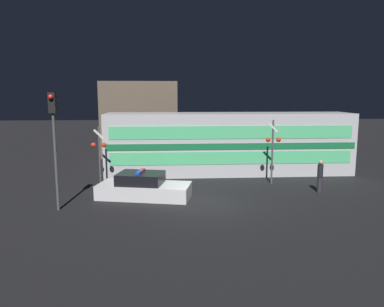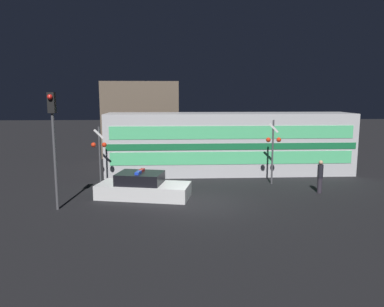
# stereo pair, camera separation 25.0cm
# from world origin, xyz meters

# --- Properties ---
(ground_plane) EXTENTS (120.00, 120.00, 0.00)m
(ground_plane) POSITION_xyz_m (0.00, 0.00, 0.00)
(ground_plane) COLOR black
(train) EXTENTS (16.00, 2.94, 4.00)m
(train) POSITION_xyz_m (2.38, 6.94, 2.00)
(train) COLOR silver
(train) RESTS_ON ground_plane
(police_car) EXTENTS (4.94, 2.88, 1.40)m
(police_car) POSITION_xyz_m (-2.90, 1.31, 0.52)
(police_car) COLOR silver
(police_car) RESTS_ON ground_plane
(pedestrian) EXTENTS (0.30, 0.30, 1.76)m
(pedestrian) POSITION_xyz_m (6.45, 1.69, 0.91)
(pedestrian) COLOR #2D2833
(pedestrian) RESTS_ON ground_plane
(crossing_signal_near) EXTENTS (0.89, 0.33, 3.76)m
(crossing_signal_near) POSITION_xyz_m (4.43, 3.76, 2.29)
(crossing_signal_near) COLOR #4C4C51
(crossing_signal_near) RESTS_ON ground_plane
(crossing_signal_far) EXTENTS (0.89, 0.33, 3.39)m
(crossing_signal_far) POSITION_xyz_m (-5.55, 4.00, 2.08)
(crossing_signal_far) COLOR #4C4C51
(crossing_signal_far) RESTS_ON ground_plane
(traffic_light_corner) EXTENTS (0.30, 0.46, 5.30)m
(traffic_light_corner) POSITION_xyz_m (-6.65, -0.55, 3.72)
(traffic_light_corner) COLOR #4C4C51
(traffic_light_corner) RESTS_ON ground_plane
(building_left) EXTENTS (6.29, 5.32, 6.25)m
(building_left) POSITION_xyz_m (-3.97, 15.59, 3.12)
(building_left) COLOR brown
(building_left) RESTS_ON ground_plane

